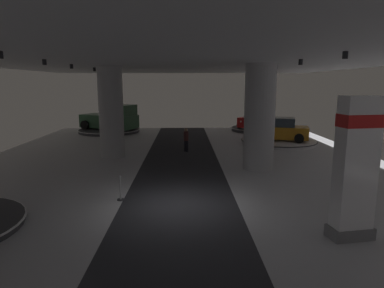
% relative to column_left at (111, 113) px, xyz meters
% --- Properties ---
extents(ground, '(24.00, 44.00, 0.06)m').
position_rel_column_left_xyz_m(ground, '(4.25, -8.46, -2.77)').
color(ground, silver).
extents(ceiling_with_spotlights, '(24.00, 44.00, 0.39)m').
position_rel_column_left_xyz_m(ceiling_with_spotlights, '(4.25, -8.46, 2.80)').
color(ceiling_with_spotlights, silver).
extents(column_left, '(1.47, 1.47, 5.50)m').
position_rel_column_left_xyz_m(column_left, '(0.00, 0.00, 0.00)').
color(column_left, '#ADADB2').
rests_on(column_left, ground).
extents(column_right, '(1.59, 1.59, 5.50)m').
position_rel_column_left_xyz_m(column_right, '(8.38, -3.13, 0.00)').
color(column_right, '#ADADB2').
rests_on(column_right, ground).
extents(brand_sign_pylon, '(1.35, 0.84, 4.17)m').
position_rel_column_left_xyz_m(brand_sign_pylon, '(9.33, -11.20, -0.60)').
color(brand_sign_pylon, slate).
rests_on(brand_sign_pylon, ground).
extents(display_platform_deep_left, '(5.68, 5.68, 0.29)m').
position_rel_column_left_xyz_m(display_platform_deep_left, '(-2.58, 10.64, -2.59)').
color(display_platform_deep_left, '#333338').
rests_on(display_platform_deep_left, ground).
extents(pickup_truck_deep_left, '(5.69, 4.35, 2.30)m').
position_rel_column_left_xyz_m(pickup_truck_deep_left, '(-2.29, 10.50, -1.53)').
color(pickup_truck_deep_left, '#2D5638').
rests_on(pickup_truck_deep_left, display_platform_deep_left).
extents(display_platform_deep_right, '(4.72, 4.72, 0.33)m').
position_rel_column_left_xyz_m(display_platform_deep_right, '(11.34, 11.20, -2.57)').
color(display_platform_deep_right, '#333338').
rests_on(display_platform_deep_right, ground).
extents(display_car_deep_right, '(4.03, 4.40, 1.71)m').
position_rel_column_left_xyz_m(display_car_deep_right, '(11.36, 11.23, -1.66)').
color(display_car_deep_right, red).
rests_on(display_car_deep_right, display_platform_deep_right).
extents(display_platform_far_right, '(5.62, 5.62, 0.27)m').
position_rel_column_left_xyz_m(display_platform_far_right, '(11.61, 4.34, -2.60)').
color(display_platform_far_right, silver).
rests_on(display_platform_far_right, ground).
extents(display_car_far_right, '(4.54, 3.15, 1.71)m').
position_rel_column_left_xyz_m(display_car_far_right, '(11.64, 4.33, -1.72)').
color(display_car_far_right, '#B77519').
rests_on(display_car_far_right, display_platform_far_right).
extents(visitor_walking_near, '(0.32, 0.32, 1.59)m').
position_rel_column_left_xyz_m(visitor_walking_near, '(4.57, 1.45, -1.84)').
color(visitor_walking_near, black).
rests_on(visitor_walking_near, ground).
extents(stanchion_a, '(0.28, 0.28, 1.01)m').
position_rel_column_left_xyz_m(stanchion_a, '(1.95, -7.83, -2.38)').
color(stanchion_a, '#333338').
rests_on(stanchion_a, ground).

